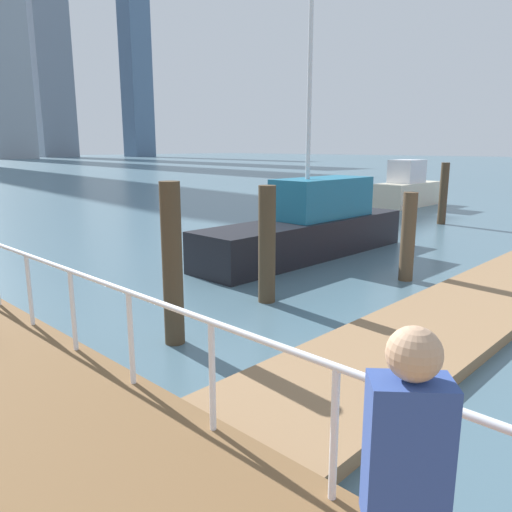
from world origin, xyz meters
TOP-DOWN VIEW (x-y plane):
  - ground_plane at (0.00, 20.00)m, footprint 300.00×300.00m
  - floating_dock at (4.38, 7.56)m, footprint 15.75×2.00m
  - boardwalk_railing at (-3.15, 8.87)m, footprint 0.06×26.75m
  - dock_piling_0 at (-1.54, 10.27)m, footprint 0.31×0.31m
  - dock_piling_1 at (4.33, 9.49)m, footprint 0.32×0.32m
  - dock_piling_2 at (0.98, 10.67)m, footprint 0.33×0.33m
  - dock_piling_3 at (13.02, 12.51)m, footprint 0.31×0.31m
  - moored_boat_0 at (17.56, 16.34)m, footprint 4.34×1.58m
  - moored_boat_2 at (4.93, 12.68)m, footprint 7.16×1.70m
  - pedestrian_1 at (-4.00, 5.24)m, footprint 0.40×0.42m
  - skyline_tower_5 at (58.69, 143.45)m, footprint 10.05×7.23m
  - skyline_tower_6 at (77.70, 131.81)m, footprint 6.80×7.56m

SIDE VIEW (x-z plane):
  - ground_plane at x=0.00m, z-range 0.00..0.00m
  - floating_dock at x=4.38m, z-range 0.00..0.18m
  - moored_boat_2 at x=4.93m, z-range -2.98..4.61m
  - moored_boat_0 at x=17.56m, z-range -0.29..2.02m
  - dock_piling_1 at x=4.33m, z-range 0.00..1.98m
  - dock_piling_2 at x=0.98m, z-range 0.00..2.25m
  - dock_piling_3 at x=13.02m, z-range 0.00..2.36m
  - boardwalk_railing at x=-3.15m, z-range 0.67..1.75m
  - dock_piling_0 at x=-1.54m, z-range 0.00..2.47m
  - pedestrian_1 at x=-4.00m, z-range 0.45..2.27m
  - skyline_tower_6 at x=77.70m, z-range 0.00..47.83m
  - skyline_tower_5 at x=58.69m, z-range 0.00..74.39m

